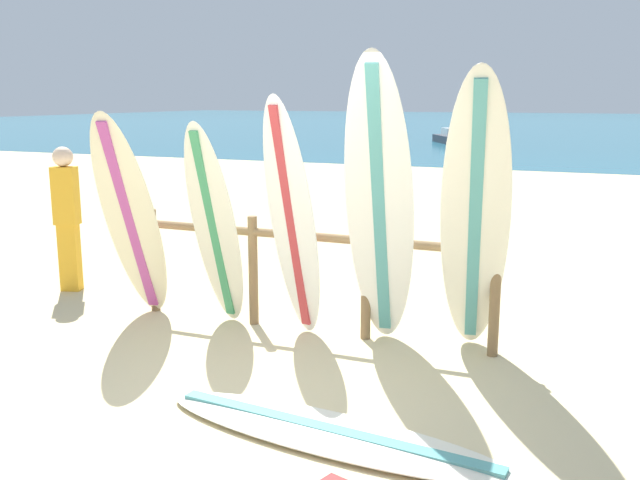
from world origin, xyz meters
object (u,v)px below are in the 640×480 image
at_px(surfboard_leaning_center_right, 475,220).
at_px(surfboard_leaning_far_left, 131,219).
at_px(small_boat_offshore, 451,138).
at_px(beachgoer_standing, 67,213).
at_px(surfboard_leaning_center_left, 292,220).
at_px(surfboard_rack, 308,261).
at_px(surfboard_lying_on_sand, 330,433).
at_px(surfboard_leaning_left, 215,227).
at_px(surfboard_leaning_center, 380,208).

bearing_deg(surfboard_leaning_center_right, surfboard_leaning_far_left, -176.85).
relative_size(surfboard_leaning_far_left, small_boat_offshore, 0.67).
distance_m(beachgoer_standing, small_boat_offshore, 27.65).
xyz_separation_m(surfboard_leaning_center_right, beachgoer_standing, (-4.65, 0.56, -0.31)).
relative_size(surfboard_leaning_center_left, beachgoer_standing, 1.35).
bearing_deg(surfboard_leaning_center_right, small_boat_offshore, 102.37).
bearing_deg(surfboard_leaning_far_left, surfboard_leaning_center_right, 3.15).
distance_m(surfboard_leaning_center_left, surfboard_leaning_center_right, 1.60).
xyz_separation_m(surfboard_rack, surfboard_leaning_far_left, (-1.63, -0.45, 0.35)).
relative_size(surfboard_leaning_center_left, small_boat_offshore, 0.71).
bearing_deg(surfboard_leaning_center_left, surfboard_lying_on_sand, -58.39).
bearing_deg(surfboard_leaning_center_right, surfboard_leaning_left, 179.76).
bearing_deg(beachgoer_standing, surfboard_leaning_center, -8.88).
height_order(surfboard_rack, surfboard_leaning_center, surfboard_leaning_center).
xyz_separation_m(surfboard_leaning_center_left, beachgoer_standing, (-3.05, 0.58, -0.21)).
relative_size(surfboard_leaning_center, beachgoer_standing, 1.55).
distance_m(surfboard_rack, surfboard_leaning_center, 1.03).
distance_m(surfboard_leaning_left, surfboard_leaning_center_left, 0.82).
bearing_deg(surfboard_lying_on_sand, surfboard_leaning_center_right, 70.25).
height_order(surfboard_leaning_center_left, surfboard_leaning_center, surfboard_leaning_center).
bearing_deg(small_boat_offshore, surfboard_leaning_center_left, -80.77).
xyz_separation_m(surfboard_lying_on_sand, beachgoer_standing, (-4.06, 2.21, 0.87)).
bearing_deg(surfboard_leaning_center, surfboard_leaning_far_left, -176.82).
distance_m(surfboard_rack, surfboard_leaning_far_left, 1.73).
xyz_separation_m(surfboard_leaning_far_left, surfboard_leaning_center_right, (3.21, 0.18, 0.17)).
xyz_separation_m(surfboard_leaning_left, beachgoer_standing, (-2.24, 0.55, -0.09)).
distance_m(surfboard_leaning_center, surfboard_lying_on_sand, 2.04).
bearing_deg(beachgoer_standing, surfboard_rack, -5.37).
distance_m(surfboard_rack, small_boat_offshore, 28.27).
xyz_separation_m(surfboard_leaning_center, small_boat_offshore, (-5.39, 28.20, -1.02)).
distance_m(surfboard_leaning_left, surfboard_lying_on_sand, 2.64).
height_order(surfboard_leaning_far_left, surfboard_lying_on_sand, surfboard_leaning_far_left).
bearing_deg(surfboard_leaning_center_left, surfboard_leaning_center_right, 0.48).
relative_size(surfboard_leaning_center_right, small_boat_offshore, 0.78).
bearing_deg(surfboard_rack, surfboard_leaning_center_right, -9.83).
xyz_separation_m(surfboard_leaning_far_left, small_boat_offshore, (-2.97, 28.34, -0.78)).
height_order(surfboard_leaning_center, surfboard_lying_on_sand, surfboard_leaning_center).
xyz_separation_m(surfboard_leaning_center_left, surfboard_leaning_center_right, (1.60, 0.01, 0.11)).
height_order(surfboard_leaning_left, surfboard_lying_on_sand, surfboard_leaning_left).
bearing_deg(small_boat_offshore, surfboard_leaning_center, -79.18).
height_order(surfboard_leaning_center, small_boat_offshore, surfboard_leaning_center).
height_order(surfboard_rack, surfboard_leaning_far_left, surfboard_leaning_far_left).
height_order(surfboard_leaning_center_right, surfboard_lying_on_sand, surfboard_leaning_center_right).
height_order(surfboard_rack, surfboard_leaning_center_left, surfboard_leaning_center_left).
bearing_deg(surfboard_leaning_center_left, small_boat_offshore, 99.23).
xyz_separation_m(surfboard_rack, surfboard_leaning_center_left, (-0.02, -0.29, 0.42)).
relative_size(surfboard_leaning_left, surfboard_leaning_center_left, 0.90).
xyz_separation_m(surfboard_leaning_center_right, small_boat_offshore, (-6.18, 28.16, -0.96)).
distance_m(surfboard_leaning_left, small_boat_offshore, 28.41).
xyz_separation_m(surfboard_lying_on_sand, small_boat_offshore, (-5.59, 29.81, 0.22)).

